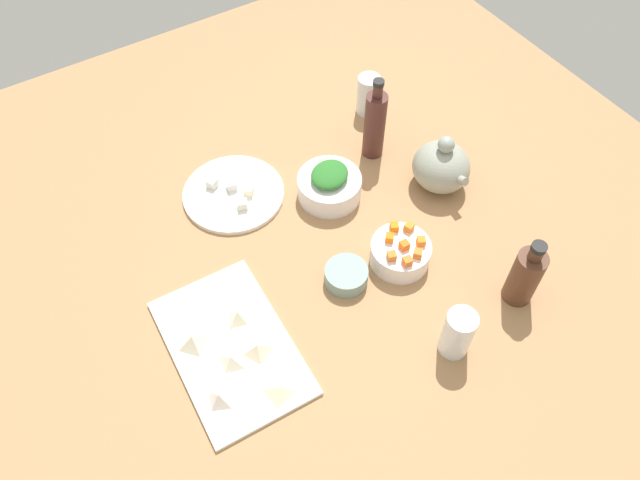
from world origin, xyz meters
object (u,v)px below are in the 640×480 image
(teapot, at_px, (441,166))
(drinking_glass_0, at_px, (368,95))
(bowl_greens, at_px, (329,187))
(bowl_carrots, at_px, (400,253))
(bottle_1, at_px, (375,124))
(drinking_glass_1, at_px, (458,333))
(bottle_0, at_px, (525,276))
(bowl_small_side, at_px, (346,275))
(plate_tofu, at_px, (234,194))
(cutting_board, at_px, (231,347))

(teapot, height_order, drinking_glass_0, teapot)
(bowl_greens, relative_size, bowl_carrots, 1.15)
(bottle_1, height_order, drinking_glass_1, bottle_1)
(bottle_0, distance_m, drinking_glass_0, 0.65)
(bottle_0, xyz_separation_m, drinking_glass_0, (-0.65, 0.06, -0.02))
(teapot, relative_size, bottle_0, 0.87)
(bottle_0, bearing_deg, bowl_greens, -157.57)
(bowl_greens, xyz_separation_m, drinking_glass_1, (0.48, -0.01, 0.03))
(bowl_greens, height_order, bowl_small_side, bowl_greens)
(teapot, distance_m, drinking_glass_0, 0.31)
(plate_tofu, height_order, drinking_glass_1, drinking_glass_1)
(bowl_greens, bearing_deg, bottle_0, 22.43)
(cutting_board, relative_size, teapot, 2.26)
(cutting_board, bearing_deg, bottle_1, 118.38)
(bowl_carrots, relative_size, drinking_glass_0, 1.21)
(plate_tofu, distance_m, bowl_small_side, 0.36)
(bowl_small_side, distance_m, bottle_1, 0.40)
(plate_tofu, xyz_separation_m, drinking_glass_1, (0.60, 0.19, 0.05))
(bottle_0, distance_m, bottle_1, 0.52)
(plate_tofu, xyz_separation_m, bowl_small_side, (0.35, 0.10, 0.01))
(bottle_1, bearing_deg, bottle_0, 1.78)
(plate_tofu, height_order, teapot, teapot)
(cutting_board, distance_m, drinking_glass_0, 0.77)
(bottle_1, bearing_deg, bowl_greens, -69.79)
(bowl_greens, height_order, bowl_carrots, bowl_greens)
(bowl_greens, distance_m, drinking_glass_1, 0.48)
(teapot, distance_m, bottle_0, 0.35)
(bowl_greens, distance_m, drinking_glass_0, 0.32)
(bowl_greens, relative_size, bottle_0, 0.84)
(bowl_carrots, height_order, teapot, teapot)
(bowl_greens, bearing_deg, drinking_glass_0, 128.59)
(drinking_glass_1, bearing_deg, bowl_small_side, -159.33)
(cutting_board, distance_m, bowl_small_side, 0.29)
(cutting_board, height_order, drinking_glass_1, drinking_glass_1)
(bowl_greens, xyz_separation_m, teapot, (0.11, 0.25, 0.03))
(cutting_board, bearing_deg, bowl_carrots, 89.22)
(bowl_carrots, distance_m, drinking_glass_0, 0.50)
(bowl_carrots, distance_m, drinking_glass_1, 0.24)
(bowl_small_side, xyz_separation_m, drinking_glass_1, (0.25, 0.09, 0.04))
(plate_tofu, xyz_separation_m, teapot, (0.23, 0.44, 0.05))
(bowl_small_side, bearing_deg, cutting_board, -87.46)
(bowl_carrots, xyz_separation_m, bottle_1, (-0.31, 0.14, 0.07))
(cutting_board, distance_m, bowl_carrots, 0.42)
(plate_tofu, height_order, bowl_carrots, bowl_carrots)
(cutting_board, height_order, bowl_carrots, bowl_carrots)
(bowl_greens, height_order, drinking_glass_0, drinking_glass_0)
(bottle_0, relative_size, drinking_glass_0, 1.66)
(bottle_1, bearing_deg, drinking_glass_0, 150.08)
(plate_tofu, height_order, drinking_glass_0, drinking_glass_0)
(cutting_board, height_order, bowl_greens, bowl_greens)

